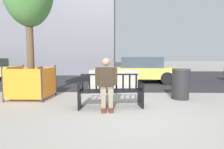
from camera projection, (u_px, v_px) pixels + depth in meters
name	position (u px, v px, depth m)	size (l,w,h in m)	color
ground_plane	(131.00, 115.00, 4.05)	(200.00, 200.00, 0.00)	gray
street_asphalt	(121.00, 77.00, 12.71)	(120.00, 12.00, 0.01)	#28282B
street_bench	(110.00, 92.00, 4.67)	(1.74, 0.72, 0.88)	black
seated_person	(106.00, 82.00, 4.57)	(0.59, 0.76, 1.31)	#2D2319
jersey_barrier_centre	(113.00, 82.00, 7.26)	(2.03, 0.77, 0.84)	#9E998E
construction_fence	(32.00, 82.00, 5.74)	(1.22, 1.22, 1.09)	#2D2D33
car_sedan_mid	(138.00, 70.00, 9.75)	(4.68, 2.15, 1.40)	#DBC64C
trash_bin	(180.00, 84.00, 5.62)	(0.56, 0.56, 0.98)	#232326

